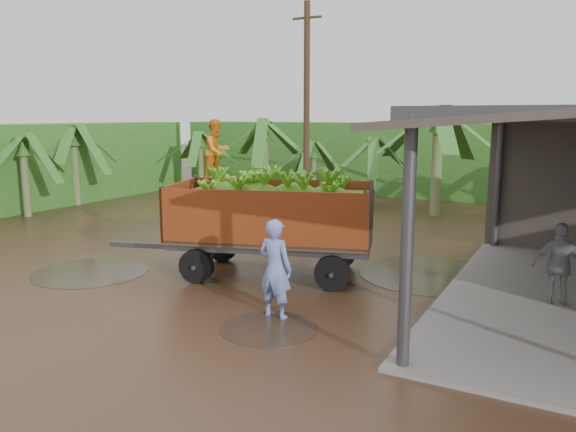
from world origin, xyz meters
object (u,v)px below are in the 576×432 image
at_px(banana_trailer, 271,216).
at_px(man_grey, 560,266).
at_px(utility_pole, 307,110).
at_px(man_blue, 275,269).

bearing_deg(banana_trailer, man_grey, -11.43).
bearing_deg(utility_pole, banana_trailer, -69.63).
bearing_deg(man_blue, man_grey, -141.55).
bearing_deg(utility_pole, man_grey, -37.29).
bearing_deg(man_grey, utility_pole, -47.95).
relative_size(man_blue, utility_pole, 0.24).
relative_size(banana_trailer, man_grey, 3.84).
height_order(man_blue, utility_pole, utility_pole).
height_order(man_blue, man_grey, man_blue).
relative_size(man_blue, man_grey, 1.10).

